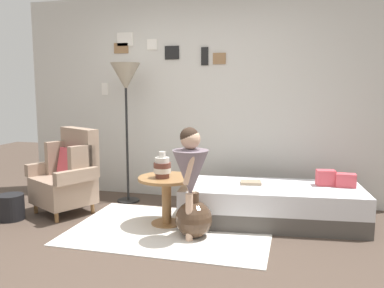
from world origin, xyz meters
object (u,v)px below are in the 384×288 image
magazine_basket (11,207)px  floor_lamp (126,83)px  book_on_daybed (251,183)px  person_child (190,169)px  armchair (68,175)px  demijohn_near (194,219)px  vase_striped (162,167)px  daybed (271,204)px  side_table (166,190)px

magazine_basket → floor_lamp: bearing=46.2°
book_on_daybed → floor_lamp: bearing=168.4°
person_child → magazine_basket: bearing=178.2°
armchair → floor_lamp: 1.30m
person_child → armchair: bearing=163.3°
demijohn_near → magazine_basket: size_ratio=1.58×
vase_striped → floor_lamp: floor_lamp is taller
daybed → side_table: 1.13m
armchair → book_on_daybed: size_ratio=4.41×
side_table → floor_lamp: (-0.75, 0.71, 1.12)m
side_table → floor_lamp: bearing=136.5°
floor_lamp → person_child: 1.73m
armchair → vase_striped: bearing=-8.2°
side_table → book_on_daybed: size_ratio=2.70×
daybed → demijohn_near: size_ratio=4.45×
daybed → book_on_daybed: (-0.22, 0.04, 0.22)m
daybed → demijohn_near: (-0.69, -0.63, -0.02)m
daybed → floor_lamp: size_ratio=1.14×
armchair → daybed: (2.29, 0.22, -0.24)m
person_child → magazine_basket: 2.12m
daybed → vase_striped: 1.23m
daybed → side_table: bearing=-161.8°
daybed → magazine_basket: 2.83m
vase_striped → floor_lamp: bearing=133.7°
book_on_daybed → magazine_basket: book_on_daybed is taller
armchair → demijohn_near: 1.68m
person_child → side_table: bearing=135.6°
vase_striped → person_child: bearing=-38.4°
vase_striped → armchair: bearing=171.8°
demijohn_near → book_on_daybed: bearing=54.8°
vase_striped → magazine_basket: (-1.67, -0.24, -0.49)m
side_table → person_child: bearing=-44.4°
vase_striped → person_child: size_ratio=0.25×
vase_striped → book_on_daybed: (0.87, 0.43, -0.21)m
person_child → book_on_daybed: size_ratio=4.90×
floor_lamp → magazine_basket: 1.93m
floor_lamp → magazine_basket: size_ratio=6.20×
person_child → floor_lamp: bearing=136.2°
daybed → demijohn_near: demijohn_near is taller
armchair → book_on_daybed: bearing=7.0°
floor_lamp → person_child: (1.10, -1.06, -0.81)m
vase_striped → book_on_daybed: vase_striped is taller
side_table → daybed: bearing=18.2°
floor_lamp → demijohn_near: floor_lamp is taller
vase_striped → magazine_basket: 1.76m
daybed → person_child: bearing=-135.5°
daybed → floor_lamp: floor_lamp is taller
vase_striped → book_on_daybed: size_ratio=1.24×
armchair → vase_striped: 1.23m
daybed → side_table: (-1.06, -0.35, 0.17)m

